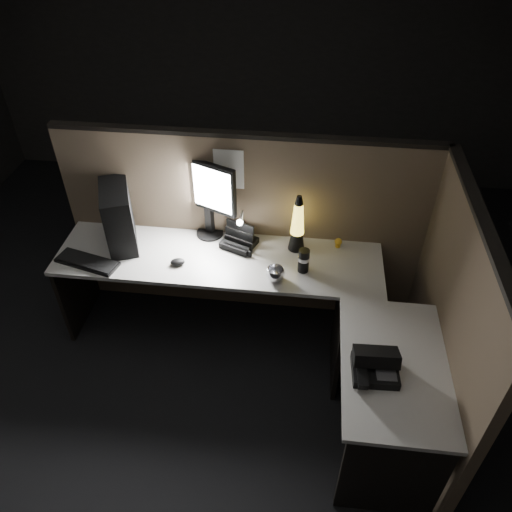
# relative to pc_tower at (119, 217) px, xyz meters

# --- Properties ---
(floor) EXTENTS (6.00, 6.00, 0.00)m
(floor) POSITION_rel_pc_tower_xyz_m (0.87, -0.70, -0.95)
(floor) COLOR black
(floor) RESTS_ON ground
(room_shell) EXTENTS (6.00, 6.00, 6.00)m
(room_shell) POSITION_rel_pc_tower_xyz_m (0.87, -0.70, 0.67)
(room_shell) COLOR silver
(room_shell) RESTS_ON ground
(partition_back) EXTENTS (2.66, 0.06, 1.50)m
(partition_back) POSITION_rel_pc_tower_xyz_m (0.87, 0.23, -0.20)
(partition_back) COLOR brown
(partition_back) RESTS_ON ground
(partition_right) EXTENTS (0.06, 1.66, 1.50)m
(partition_right) POSITION_rel_pc_tower_xyz_m (2.20, -0.60, -0.20)
(partition_right) COLOR brown
(partition_right) RESTS_ON ground
(desk) EXTENTS (2.60, 1.60, 0.73)m
(desk) POSITION_rel_pc_tower_xyz_m (1.05, -0.44, -0.37)
(desk) COLOR #ABA9A2
(desk) RESTS_ON ground
(pc_tower) EXTENTS (0.33, 0.46, 0.45)m
(pc_tower) POSITION_rel_pc_tower_xyz_m (0.00, 0.00, 0.00)
(pc_tower) COLOR black
(pc_tower) RESTS_ON desk
(monitor) EXTENTS (0.44, 0.22, 0.59)m
(monitor) POSITION_rel_pc_tower_xyz_m (0.61, 0.18, 0.14)
(monitor) COLOR black
(monitor) RESTS_ON desk
(keyboard) EXTENTS (0.47, 0.26, 0.02)m
(keyboard) POSITION_rel_pc_tower_xyz_m (-0.17, -0.26, -0.21)
(keyboard) COLOR black
(keyboard) RESTS_ON desk
(mouse) EXTENTS (0.11, 0.09, 0.04)m
(mouse) POSITION_rel_pc_tower_xyz_m (0.45, -0.20, -0.20)
(mouse) COLOR black
(mouse) RESTS_ON desk
(clip_lamp) EXTENTS (0.04, 0.18, 0.23)m
(clip_lamp) POSITION_rel_pc_tower_xyz_m (0.85, 0.12, -0.09)
(clip_lamp) COLOR white
(clip_lamp) RESTS_ON desk
(organizer) EXTENTS (0.28, 0.27, 0.17)m
(organizer) POSITION_rel_pc_tower_xyz_m (0.84, 0.07, -0.18)
(organizer) COLOR black
(organizer) RESTS_ON desk
(lava_lamp) EXTENTS (0.12, 0.12, 0.44)m
(lava_lamp) POSITION_rel_pc_tower_xyz_m (1.26, 0.08, -0.04)
(lava_lamp) COLOR black
(lava_lamp) RESTS_ON desk
(travel_mug) EXTENTS (0.08, 0.08, 0.18)m
(travel_mug) POSITION_rel_pc_tower_xyz_m (1.32, -0.16, -0.13)
(travel_mug) COLOR black
(travel_mug) RESTS_ON desk
(steel_mug) EXTENTS (0.13, 0.13, 0.10)m
(steel_mug) POSITION_rel_pc_tower_xyz_m (1.14, -0.28, -0.17)
(steel_mug) COLOR #BAB9C1
(steel_mug) RESTS_ON desk
(figurine) EXTENTS (0.05, 0.05, 0.05)m
(figurine) POSITION_rel_pc_tower_xyz_m (1.56, 0.13, -0.18)
(figurine) COLOR gold
(figurine) RESTS_ON desk
(pinned_paper) EXTENTS (0.21, 0.00, 0.29)m
(pinned_paper) POSITION_rel_pc_tower_xyz_m (0.76, 0.20, 0.32)
(pinned_paper) COLOR white
(pinned_paper) RESTS_ON partition_back
(desk_phone) EXTENTS (0.26, 0.27, 0.15)m
(desk_phone) POSITION_rel_pc_tower_xyz_m (1.74, -0.96, -0.17)
(desk_phone) COLOR black
(desk_phone) RESTS_ON desk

